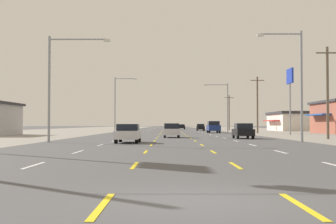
% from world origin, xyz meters
% --- Properties ---
extents(ground_plane, '(572.00, 572.00, 0.00)m').
position_xyz_m(ground_plane, '(0.00, 66.00, 0.00)').
color(ground_plane, '#4C4C4F').
extents(lot_apron_left, '(28.00, 440.00, 0.01)m').
position_xyz_m(lot_apron_left, '(-24.75, 66.00, 0.00)').
color(lot_apron_left, gray).
rests_on(lot_apron_left, ground).
extents(lot_apron_right, '(28.00, 440.00, 0.01)m').
position_xyz_m(lot_apron_right, '(24.75, 66.00, 0.00)').
color(lot_apron_right, gray).
rests_on(lot_apron_right, ground).
extents(lane_markings, '(10.64, 227.60, 0.01)m').
position_xyz_m(lane_markings, '(0.00, 104.50, 0.01)').
color(lane_markings, white).
rests_on(lane_markings, ground).
extents(signal_span_wire, '(25.81, 0.53, 9.03)m').
position_xyz_m(signal_span_wire, '(-0.35, 8.99, 5.39)').
color(signal_span_wire, brown).
rests_on(signal_span_wire, ground).
extents(sedan_inner_left_nearest, '(1.80, 4.50, 1.46)m').
position_xyz_m(sedan_inner_left_nearest, '(-3.70, 25.97, 0.76)').
color(sedan_inner_left_nearest, silver).
rests_on(sedan_inner_left_nearest, ground).
extents(hatchback_far_right_near, '(1.72, 3.90, 1.54)m').
position_xyz_m(hatchback_far_right_near, '(6.99, 36.05, 0.78)').
color(hatchback_far_right_near, black).
rests_on(hatchback_far_right_near, ground).
extents(hatchback_center_turn_mid, '(1.72, 3.90, 1.54)m').
position_xyz_m(hatchback_center_turn_mid, '(-0.20, 39.45, 0.78)').
color(hatchback_center_turn_mid, silver).
rests_on(hatchback_center_turn_mid, ground).
extents(suv_far_right_midfar, '(1.98, 4.90, 1.98)m').
position_xyz_m(suv_far_right_midfar, '(7.09, 65.87, 1.03)').
color(suv_far_right_midfar, navy).
rests_on(suv_far_right_midfar, ground).
extents(hatchback_far_right_far, '(1.72, 3.90, 1.54)m').
position_xyz_m(hatchback_far_right_far, '(6.76, 90.88, 0.78)').
color(hatchback_far_right_far, black).
rests_on(hatchback_far_right_far, ground).
extents(sedan_inner_right_farther, '(1.80, 4.50, 1.46)m').
position_xyz_m(sedan_inner_right_farther, '(3.50, 121.52, 0.76)').
color(sedan_inner_right_farther, black).
rests_on(sedan_inner_right_farther, ground).
extents(storefront_right_row_2, '(12.24, 15.44, 4.25)m').
position_xyz_m(storefront_right_row_2, '(28.60, 90.55, 2.15)').
color(storefront_right_row_2, silver).
rests_on(storefront_right_row_2, ground).
extents(pole_sign_right_row_1, '(0.24, 2.70, 9.07)m').
position_xyz_m(pole_sign_right_row_1, '(16.12, 51.63, 7.12)').
color(pole_sign_right_row_1, gray).
rests_on(pole_sign_right_row_1, ground).
extents(streetlight_left_row_0, '(5.00, 0.26, 8.54)m').
position_xyz_m(streetlight_left_row_0, '(-9.53, 26.90, 5.11)').
color(streetlight_left_row_0, gray).
rests_on(streetlight_left_row_0, ground).
extents(streetlight_right_row_0, '(3.65, 0.26, 8.97)m').
position_xyz_m(streetlight_right_row_0, '(9.78, 26.90, 5.19)').
color(streetlight_right_row_0, gray).
rests_on(streetlight_right_row_0, ground).
extents(streetlight_left_row_1, '(4.13, 0.26, 9.93)m').
position_xyz_m(streetlight_left_row_1, '(-9.74, 70.62, 5.74)').
color(streetlight_left_row_1, gray).
rests_on(streetlight_left_row_1, ground).
extents(streetlight_right_row_1, '(4.40, 0.26, 8.83)m').
position_xyz_m(streetlight_right_row_1, '(9.65, 70.62, 5.20)').
color(streetlight_right_row_1, gray).
rests_on(streetlight_right_row_1, ground).
extents(utility_pole_right_row_0, '(2.20, 0.26, 9.04)m').
position_xyz_m(utility_pole_right_row_0, '(15.01, 34.51, 4.71)').
color(utility_pole_right_row_0, brown).
rests_on(utility_pole_right_row_0, ground).
extents(utility_pole_right_row_1, '(2.20, 0.26, 9.12)m').
position_xyz_m(utility_pole_right_row_1, '(13.79, 62.15, 4.75)').
color(utility_pole_right_row_1, brown).
rests_on(utility_pole_right_row_1, ground).
extents(utility_pole_right_row_2, '(2.20, 0.26, 8.39)m').
position_xyz_m(utility_pole_right_row_2, '(13.97, 96.06, 4.38)').
color(utility_pole_right_row_2, brown).
rests_on(utility_pole_right_row_2, ground).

